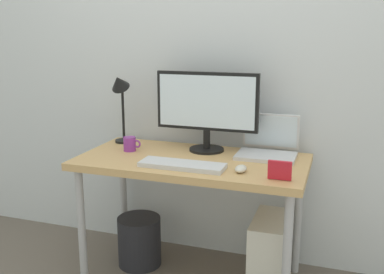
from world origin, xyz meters
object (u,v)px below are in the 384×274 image
desk_lamp (120,93)px  wastebasket (139,241)px  desk (192,171)px  coffee_mug (130,144)px  mouse (241,169)px  computer_tower (269,255)px  keyboard (182,165)px  photo_frame (280,170)px  laptop (268,145)px  monitor (207,106)px

desk_lamp → wastebasket: bearing=-40.0°
desk → coffee_mug: bearing=175.0°
mouse → computer_tower: size_ratio=0.21×
desk → desk_lamp: bearing=161.0°
keyboard → photo_frame: bearing=-4.8°
laptop → desk: bearing=-152.7°
desk_lamp → keyboard: 0.70m
wastebasket → desk_lamp: bearing=140.0°
keyboard → photo_frame: 0.50m
desk → laptop: laptop is taller
monitor → photo_frame: bearing=-39.5°
computer_tower → wastebasket: bearing=177.8°
desk_lamp → coffee_mug: 0.33m
monitor → desk_lamp: 0.55m
desk → coffee_mug: coffee_mug is taller
photo_frame → wastebasket: photo_frame is taller
desk → photo_frame: bearing=-22.9°
mouse → photo_frame: bearing=-17.4°
photo_frame → keyboard: bearing=175.2°
desk_lamp → mouse: size_ratio=4.91×
monitor → desk_lamp: bearing=179.9°
laptop → keyboard: bearing=-135.6°
photo_frame → computer_tower: 0.60m
desk → computer_tower: (0.44, 0.01, -0.43)m
desk → desk_lamp: 0.67m
coffee_mug → computer_tower: bearing=-2.0°
mouse → photo_frame: photo_frame is taller
desk → photo_frame: photo_frame is taller
keyboard → coffee_mug: bearing=152.7°
monitor → desk_lamp: monitor is taller
computer_tower → desk_lamp: bearing=169.7°
desk_lamp → photo_frame: (1.02, -0.39, -0.26)m
mouse → computer_tower: bearing=49.2°
monitor → computer_tower: monitor is taller
laptop → keyboard: (-0.37, -0.37, -0.05)m
laptop → keyboard: laptop is taller
monitor → mouse: monitor is taller
monitor → keyboard: size_ratio=1.35×
desk → computer_tower: bearing=0.7°
laptop → coffee_mug: laptop is taller
desk_lamp → coffee_mug: desk_lamp is taller
mouse → laptop: bearing=77.9°
coffee_mug → photo_frame: bearing=-15.4°
keyboard → mouse: mouse is taller
desk_lamp → coffee_mug: size_ratio=4.16×
laptop → mouse: size_ratio=3.56×
desk_lamp → computer_tower: 1.27m
coffee_mug → wastebasket: bearing=3.0°
monitor → photo_frame: monitor is taller
laptop → keyboard: 0.53m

